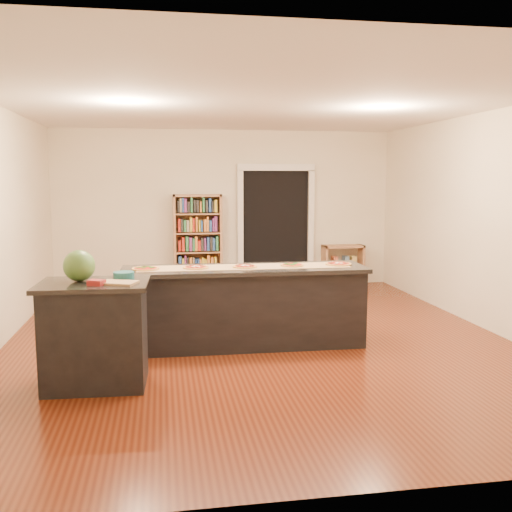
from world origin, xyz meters
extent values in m
cube|color=#EDE1C8|center=(0.00, 0.00, 1.40)|extent=(6.00, 7.00, 2.80)
cube|color=#5B230F|center=(0.00, 0.00, 0.00)|extent=(6.00, 7.00, 0.01)
cube|color=white|center=(0.00, 0.00, 2.80)|extent=(6.00, 7.00, 0.01)
cube|color=black|center=(0.90, 3.48, 1.05)|extent=(1.20, 0.02, 2.10)
cube|color=silver|center=(0.25, 3.44, 1.05)|extent=(0.10, 0.08, 2.10)
cube|color=silver|center=(1.55, 3.44, 1.05)|extent=(0.10, 0.08, 2.10)
cube|color=silver|center=(0.90, 3.44, 2.15)|extent=(1.40, 0.08, 0.12)
cube|color=black|center=(-0.20, -0.21, 0.44)|extent=(2.73, 0.68, 0.88)
cube|color=black|center=(-0.20, -0.21, 0.90)|extent=(2.81, 0.76, 0.05)
cube|color=black|center=(-1.77, -1.28, 0.47)|extent=(0.91, 0.65, 0.95)
cube|color=black|center=(-1.77, -1.28, 0.97)|extent=(1.00, 0.73, 0.04)
cube|color=tan|center=(-0.52, 3.30, 0.84)|extent=(0.84, 0.30, 1.68)
cube|color=tan|center=(2.13, 3.29, 0.37)|extent=(0.74, 0.32, 0.74)
cylinder|color=#548EBC|center=(-0.09, 3.07, 0.16)|extent=(0.22, 0.22, 0.32)
cube|color=#9F7F52|center=(-0.20, -0.19, 0.93)|extent=(2.45, 0.48, 0.00)
sphere|color=#144214|center=(-1.90, -1.21, 1.14)|extent=(0.29, 0.29, 0.29)
cube|color=tan|center=(-1.54, -1.41, 1.00)|extent=(0.38, 0.32, 0.02)
cube|color=maroon|center=(-1.72, -1.45, 1.02)|extent=(0.17, 0.15, 0.05)
cylinder|color=#195966|center=(-1.50, -1.18, 1.03)|extent=(0.20, 0.20, 0.07)
cylinder|color=#B78146|center=(-1.33, -0.21, 0.94)|extent=(0.31, 0.31, 0.02)
cylinder|color=#A5190C|center=(-1.33, -0.21, 0.95)|extent=(0.25, 0.25, 0.00)
cylinder|color=#B78146|center=(-0.76, -0.21, 0.94)|extent=(0.29, 0.29, 0.02)
cylinder|color=#A5190C|center=(-0.76, -0.21, 0.95)|extent=(0.24, 0.24, 0.00)
cylinder|color=#B78146|center=(-0.20, -0.23, 0.94)|extent=(0.29, 0.29, 0.02)
cylinder|color=#A5190C|center=(-0.20, -0.23, 0.95)|extent=(0.24, 0.24, 0.00)
cylinder|color=#B78146|center=(0.36, -0.22, 0.94)|extent=(0.29, 0.29, 0.02)
cylinder|color=#A5190C|center=(0.36, -0.22, 0.95)|extent=(0.24, 0.24, 0.00)
cylinder|color=#B78146|center=(0.92, -0.22, 0.94)|extent=(0.29, 0.29, 0.02)
cylinder|color=#A5190C|center=(0.92, -0.22, 0.95)|extent=(0.24, 0.24, 0.00)
camera|label=1|loc=(-1.13, -6.65, 1.93)|focal=40.00mm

